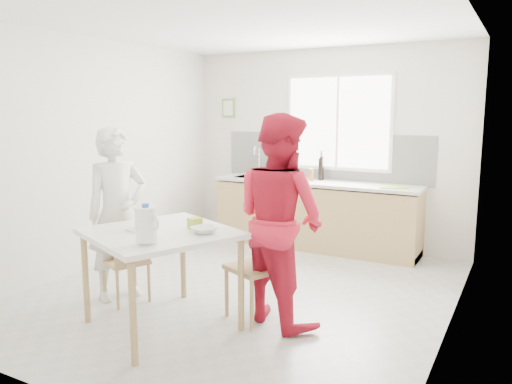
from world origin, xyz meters
TOP-DOWN VIEW (x-y plane):
  - ground at (0.00, 0.00)m, footprint 4.50×4.50m
  - room_shell at (0.00, 0.00)m, footprint 4.50×4.50m
  - window at (0.20, 2.23)m, footprint 1.50×0.06m
  - backsplash at (0.00, 2.24)m, footprint 3.00×0.02m
  - picture_frame at (-1.55, 2.23)m, footprint 0.22×0.03m
  - kitchen_counter at (-0.00, 1.95)m, footprint 2.84×0.64m
  - dining_table at (-0.18, -1.07)m, footprint 1.45×1.45m
  - chair_left at (-0.82, -0.80)m, footprint 0.49×0.49m
  - chair_far at (0.46, -0.45)m, footprint 0.57×0.57m
  - person_white at (-1.01, -0.72)m, footprint 0.62×0.73m
  - person_red at (0.64, -0.45)m, footprint 1.10×0.99m
  - bowl_green at (-0.39, -1.03)m, footprint 0.23×0.23m
  - bowl_white at (0.19, -0.95)m, footprint 0.28×0.28m
  - milk_jug at (0.01, -1.45)m, footprint 0.23×0.16m
  - green_box at (0.02, -0.85)m, footprint 0.13×0.13m
  - spoon at (-0.34, -1.24)m, footprint 0.16×0.02m
  - cutting_board at (1.06, 1.88)m, footprint 0.41×0.36m
  - wine_bottle_a at (0.01, 2.13)m, footprint 0.07×0.07m
  - wine_bottle_b at (0.02, 2.08)m, footprint 0.07×0.07m
  - jar_amber at (-0.07, 1.96)m, footprint 0.06×0.06m
  - soap_bottle at (-0.49, 2.09)m, footprint 0.12×0.12m

SIDE VIEW (x-z plane):
  - ground at x=0.00m, z-range 0.00..0.00m
  - kitchen_counter at x=0.00m, z-range -0.27..1.10m
  - chair_left at x=-0.82m, z-range 0.04..0.85m
  - chair_far at x=0.46m, z-range 0.05..0.99m
  - dining_table at x=-0.18m, z-range 0.34..1.19m
  - person_white at x=-1.01m, z-range 0.00..1.71m
  - spoon at x=-0.34m, z-range 0.86..0.87m
  - bowl_white at x=0.19m, z-range 0.85..0.91m
  - bowl_green at x=-0.39m, z-range 0.85..0.91m
  - green_box at x=0.02m, z-range 0.85..0.94m
  - person_red at x=0.64m, z-range 0.00..1.84m
  - cutting_board at x=1.06m, z-range 0.92..0.93m
  - jar_amber at x=-0.07m, z-range 0.92..1.08m
  - milk_jug at x=0.01m, z-range 0.86..1.15m
  - soap_bottle at x=-0.49m, z-range 0.92..1.13m
  - wine_bottle_b at x=0.02m, z-range 0.92..1.22m
  - wine_bottle_a at x=0.01m, z-range 0.92..1.24m
  - backsplash at x=0.00m, z-range 0.90..1.55m
  - room_shell at x=0.00m, z-range -0.61..3.89m
  - window at x=0.20m, z-range 1.05..2.35m
  - picture_frame at x=-1.55m, z-range 1.76..2.04m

